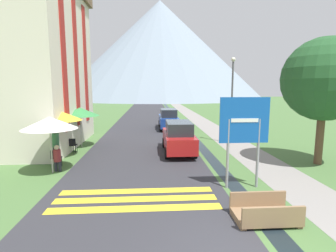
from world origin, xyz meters
TOP-DOWN VIEW (x-y plane):
  - ground_plane at (0.00, 20.00)m, footprint 160.00×160.00m
  - road at (-2.50, 30.00)m, footprint 6.40×60.00m
  - footpath at (3.60, 30.00)m, footprint 2.20×60.00m
  - drainage_channel at (1.20, 30.00)m, footprint 0.60×60.00m
  - crosswalk_marking at (-2.50, 3.31)m, footprint 5.44×1.84m
  - mountain_distant at (1.50, 88.63)m, footprint 69.44×69.44m
  - hotel_building at (-9.39, 12.00)m, footprint 6.06×9.12m
  - road_sign at (1.42, 4.11)m, footprint 1.83×0.11m
  - footbridge at (1.20, 1.63)m, footprint 1.70×1.10m
  - parked_car_near at (-0.40, 9.57)m, footprint 1.71×4.24m
  - parked_car_far at (-0.37, 18.40)m, footprint 1.70×4.48m
  - cafe_chair_far_left at (-6.56, 9.88)m, footprint 0.40×0.40m
  - cafe_chair_near_left at (-6.42, 7.10)m, footprint 0.40×0.40m
  - cafe_chair_far_right at (-6.46, 9.93)m, footprint 0.40×0.40m
  - cafe_umbrella_front_white at (-6.33, 6.37)m, footprint 2.33×2.33m
  - cafe_umbrella_middle_yellow at (-6.81, 8.97)m, footprint 2.36×2.36m
  - cafe_umbrella_rear_green at (-6.34, 11.38)m, footprint 2.33×2.33m
  - person_seated_far at (-6.16, 6.54)m, footprint 0.32×0.32m
  - person_standing_terrace at (-6.56, 7.60)m, footprint 0.32×0.32m
  - streetlamp at (3.40, 11.94)m, footprint 0.28×0.28m
  - tree_by_path at (6.22, 6.88)m, footprint 3.93×3.93m

SIDE VIEW (x-z plane):
  - ground_plane at x=0.00m, z-range 0.00..0.00m
  - drainage_channel at x=1.20m, z-range 0.00..0.00m
  - road at x=-2.50m, z-range 0.00..0.01m
  - footpath at x=3.60m, z-range 0.00..0.01m
  - crosswalk_marking at x=-2.50m, z-range 0.00..0.01m
  - footbridge at x=1.20m, z-range -0.10..0.55m
  - cafe_chair_far_left at x=-6.56m, z-range 0.09..0.94m
  - cafe_chair_near_left at x=-6.42m, z-range 0.09..0.94m
  - cafe_chair_far_right at x=-6.46m, z-range 0.09..0.94m
  - person_seated_far at x=-6.16m, z-range 0.06..1.26m
  - parked_car_near at x=-0.40m, z-range 0.00..1.82m
  - parked_car_far at x=-0.37m, z-range 0.00..1.82m
  - person_standing_terrace at x=-6.56m, z-range 0.14..1.90m
  - cafe_umbrella_front_white at x=-6.33m, z-range 0.98..3.46m
  - road_sign at x=1.42m, z-range 0.55..3.93m
  - cafe_umbrella_rear_green at x=-6.34m, z-range 0.99..3.49m
  - cafe_umbrella_middle_yellow at x=-6.81m, z-range 1.00..3.53m
  - streetlamp at x=3.40m, z-range 0.49..6.16m
  - tree_by_path at x=6.22m, z-range 1.06..7.13m
  - hotel_building at x=-9.39m, z-range 0.43..11.08m
  - mountain_distant at x=1.50m, z-range 0.00..33.01m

